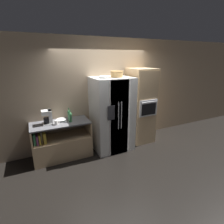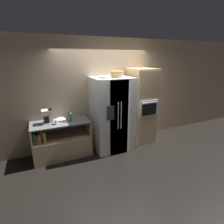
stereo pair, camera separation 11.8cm
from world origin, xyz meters
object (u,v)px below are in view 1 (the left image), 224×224
at_px(wall_oven, 141,106).
at_px(bottle_short, 69,115).
at_px(refrigerator, 112,114).
at_px(wicker_basket, 117,74).
at_px(coffee_maker, 48,117).
at_px(fruit_bowl, 104,77).
at_px(bottle_tall, 70,117).
at_px(mixing_bowl, 61,120).
at_px(mug, 56,123).

relative_size(wall_oven, bottle_short, 6.75).
height_order(refrigerator, wall_oven, wall_oven).
bearing_deg(wicker_basket, coffee_maker, 174.97).
height_order(refrigerator, fruit_bowl, fruit_bowl).
distance_m(bottle_tall, mixing_bowl, 0.26).
distance_m(wall_oven, bottle_tall, 1.96).
height_order(mixing_bowl, coffee_maker, coffee_maker).
distance_m(bottle_short, coffee_maker, 0.48).
bearing_deg(mixing_bowl, mug, -123.99).
height_order(wall_oven, wicker_basket, wall_oven).
bearing_deg(refrigerator, mug, -179.93).
height_order(wall_oven, bottle_tall, wall_oven).
xyz_separation_m(wall_oven, coffee_maker, (-2.44, 0.05, 0.03)).
bearing_deg(wall_oven, bottle_tall, -179.36).
bearing_deg(bottle_short, mixing_bowl, 173.49).
bearing_deg(fruit_bowl, bottle_short, 165.98).
relative_size(wall_oven, mug, 18.03).
relative_size(refrigerator, coffee_maker, 5.83).
bearing_deg(wall_oven, mug, -178.26).
height_order(bottle_tall, mixing_bowl, bottle_tall).
xyz_separation_m(refrigerator, bottle_tall, (-1.05, 0.05, 0.08)).
distance_m(bottle_short, mixing_bowl, 0.21).
xyz_separation_m(bottle_tall, coffee_maker, (-0.48, 0.08, 0.05)).
relative_size(bottle_short, coffee_maker, 0.95).
relative_size(refrigerator, bottle_tall, 6.68).
bearing_deg(mug, bottle_tall, 8.31).
height_order(wall_oven, fruit_bowl, wall_oven).
distance_m(refrigerator, mug, 1.37).
bearing_deg(coffee_maker, bottle_tall, -9.20).
height_order(bottle_short, mug, bottle_short).
xyz_separation_m(mug, mixing_bowl, (0.13, 0.20, -0.01)).
distance_m(fruit_bowl, bottle_tall, 1.21).
bearing_deg(mug, wicker_basket, -0.77).
xyz_separation_m(wicker_basket, bottle_short, (-1.17, 0.20, -0.93)).
height_order(wicker_basket, bottle_tall, wicker_basket).
height_order(bottle_short, coffee_maker, coffee_maker).
bearing_deg(refrigerator, wall_oven, 4.24).
bearing_deg(bottle_tall, mug, -171.69).
bearing_deg(bottle_short, coffee_maker, -173.84).
bearing_deg(mixing_bowl, coffee_maker, -165.63).
height_order(bottle_tall, bottle_short, bottle_short).
bearing_deg(bottle_short, wall_oven, -3.10).
distance_m(mixing_bowl, coffee_maker, 0.32).
xyz_separation_m(fruit_bowl, bottle_short, (-0.82, 0.21, -0.88)).
relative_size(wall_oven, fruit_bowl, 7.92).
bearing_deg(wicker_basket, mixing_bowl, 170.90).
bearing_deg(mug, coffee_maker, 140.66).
distance_m(wall_oven, fruit_bowl, 1.43).
relative_size(wicker_basket, coffee_maker, 0.97).
xyz_separation_m(wall_oven, bottle_tall, (-1.96, -0.02, -0.02)).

